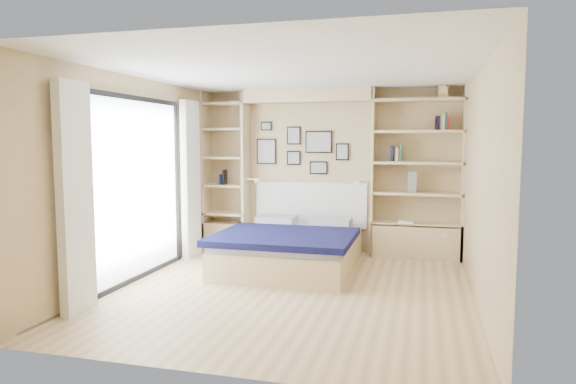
# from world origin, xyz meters

# --- Properties ---
(ground) EXTENTS (4.50, 4.50, 0.00)m
(ground) POSITION_xyz_m (0.00, 0.00, 0.00)
(ground) COLOR #D9B780
(ground) RESTS_ON ground
(room_shell) EXTENTS (4.50, 4.50, 4.50)m
(room_shell) POSITION_xyz_m (-0.39, 1.52, 1.08)
(room_shell) COLOR tan
(room_shell) RESTS_ON ground
(bed) EXTENTS (1.77, 2.30, 1.07)m
(bed) POSITION_xyz_m (-0.28, 1.04, 0.28)
(bed) COLOR beige
(bed) RESTS_ON ground
(photo_gallery) EXTENTS (1.48, 0.02, 0.82)m
(photo_gallery) POSITION_xyz_m (-0.45, 2.22, 1.60)
(photo_gallery) COLOR black
(photo_gallery) RESTS_ON ground
(reading_lamps) EXTENTS (1.92, 0.12, 0.15)m
(reading_lamps) POSITION_xyz_m (-0.30, 2.00, 1.10)
(reading_lamps) COLOR silver
(reading_lamps) RESTS_ON ground
(shelf_decor) EXTENTS (3.49, 0.23, 2.03)m
(shelf_decor) POSITION_xyz_m (1.21, 2.07, 1.72)
(shelf_decor) COLOR navy
(shelf_decor) RESTS_ON ground
(deck) EXTENTS (3.20, 4.00, 0.05)m
(deck) POSITION_xyz_m (-3.60, 0.00, 0.00)
(deck) COLOR brown
(deck) RESTS_ON ground
(deck_chair) EXTENTS (0.63, 0.81, 0.71)m
(deck_chair) POSITION_xyz_m (-2.97, 1.04, 0.34)
(deck_chair) COLOR tan
(deck_chair) RESTS_ON ground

